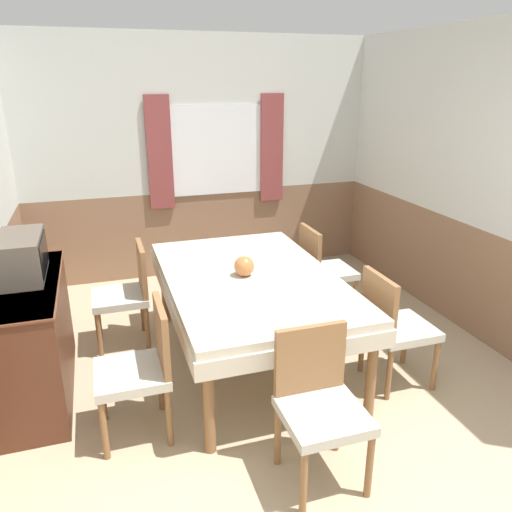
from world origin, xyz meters
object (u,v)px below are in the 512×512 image
at_px(dining_table, 250,287).
at_px(vase, 244,266).
at_px(chair_left_near, 142,365).
at_px(tv, 22,257).
at_px(chair_head_near, 319,401).
at_px(sideboard, 33,338).
at_px(chair_left_far, 127,291).
at_px(chair_right_far, 322,268).
at_px(chair_right_near, 393,324).

bearing_deg(dining_table, vase, 173.15).
bearing_deg(dining_table, chair_left_near, -146.13).
height_order(tv, vase, tv).
height_order(chair_head_near, tv, tv).
bearing_deg(vase, sideboard, 178.25).
xyz_separation_m(chair_head_near, chair_left_far, (-0.89, 1.86, 0.00)).
height_order(dining_table, chair_left_far, chair_left_far).
bearing_deg(chair_right_far, tv, -79.97).
bearing_deg(vase, chair_right_far, 32.26).
relative_size(chair_left_far, sideboard, 0.69).
distance_m(chair_right_far, sideboard, 2.52).
relative_size(dining_table, chair_right_far, 2.32).
relative_size(chair_left_far, tv, 1.55).
height_order(chair_right_near, sideboard, chair_right_near).
bearing_deg(tv, vase, -5.83).
relative_size(chair_left_far, vase, 5.66).
bearing_deg(dining_table, chair_left_far, 146.13).
bearing_deg(vase, chair_left_near, -144.40).
distance_m(tv, vase, 1.55).
bearing_deg(chair_left_near, vase, -54.40).
bearing_deg(sideboard, chair_left_far, 38.58).
xyz_separation_m(dining_table, vase, (-0.05, 0.01, 0.18)).
xyz_separation_m(tv, vase, (1.53, -0.16, -0.19)).
bearing_deg(tv, sideboard, -89.59).
distance_m(dining_table, chair_right_near, 1.08).
distance_m(chair_right_far, chair_left_near, 2.14).
bearing_deg(chair_left_far, chair_right_far, -90.00).
distance_m(sideboard, vase, 1.57).
distance_m(dining_table, chair_head_near, 1.27).
relative_size(dining_table, sideboard, 1.59).
relative_size(dining_table, chair_head_near, 2.32).
relative_size(dining_table, chair_left_far, 2.32).
distance_m(dining_table, chair_right_far, 1.08).
distance_m(dining_table, tv, 1.62).
bearing_deg(tv, chair_left_far, 32.50).
xyz_separation_m(chair_head_near, tv, (-1.57, 1.42, 0.53)).
height_order(chair_right_far, chair_head_near, same).
height_order(chair_right_near, chair_left_far, same).
bearing_deg(chair_left_far, dining_table, -123.87).
xyz_separation_m(chair_right_far, chair_right_near, (0.00, -1.19, 0.00)).
bearing_deg(dining_table, chair_right_near, -33.87).
relative_size(sideboard, tv, 2.26).
bearing_deg(sideboard, chair_left_near, -43.55).
xyz_separation_m(chair_right_near, chair_left_far, (-1.78, 1.19, 0.00)).
relative_size(chair_left_near, chair_head_near, 1.00).
distance_m(chair_right_far, vase, 1.16).
distance_m(chair_left_far, tv, 0.97).
distance_m(chair_left_far, vase, 1.08).
distance_m(dining_table, chair_left_near, 1.08).
height_order(chair_right_far, sideboard, chair_right_far).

